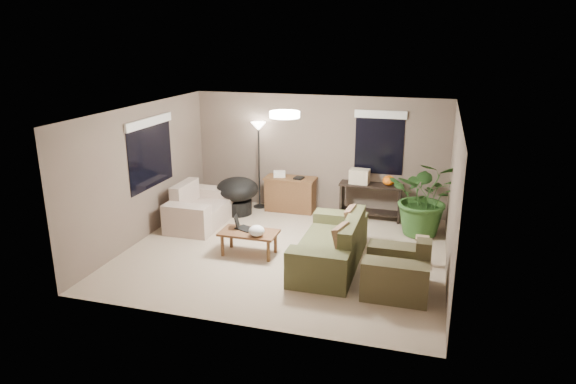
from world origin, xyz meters
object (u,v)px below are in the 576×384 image
(desk, at_px, (290,194))
(main_sofa, at_px, (332,248))
(houseplant, at_px, (425,205))
(cat_scratching_post, at_px, (421,253))
(loveseat, at_px, (199,210))
(console_table, at_px, (371,199))
(coffee_table, at_px, (249,235))
(floor_lamp, at_px, (259,137))
(papasan_chair, at_px, (237,193))
(armchair, at_px, (398,273))

(desk, bearing_deg, main_sofa, -59.76)
(houseplant, height_order, cat_scratching_post, houseplant)
(main_sofa, distance_m, loveseat, 3.19)
(desk, xyz_separation_m, cat_scratching_post, (2.87, -2.09, -0.16))
(loveseat, relative_size, console_table, 1.23)
(coffee_table, height_order, houseplant, houseplant)
(main_sofa, distance_m, floor_lamp, 3.57)
(cat_scratching_post, bearing_deg, coffee_table, -172.60)
(houseplant, bearing_deg, loveseat, -171.00)
(papasan_chair, bearing_deg, console_table, 9.85)
(papasan_chair, bearing_deg, floor_lamp, 61.70)
(main_sofa, relative_size, papasan_chair, 2.23)
(cat_scratching_post, bearing_deg, armchair, -106.38)
(papasan_chair, bearing_deg, coffee_table, -63.19)
(cat_scratching_post, bearing_deg, floor_lamp, 149.23)
(desk, bearing_deg, armchair, -50.66)
(main_sofa, bearing_deg, loveseat, 159.16)
(armchair, bearing_deg, console_table, 104.80)
(coffee_table, bearing_deg, houseplant, 32.30)
(loveseat, bearing_deg, armchair, -23.58)
(console_table, bearing_deg, coffee_table, -126.16)
(coffee_table, distance_m, console_table, 3.03)
(armchair, distance_m, floor_lamp, 4.76)
(floor_lamp, bearing_deg, loveseat, -120.14)
(desk, distance_m, floor_lamp, 1.42)
(coffee_table, distance_m, cat_scratching_post, 2.94)
(desk, height_order, cat_scratching_post, desk)
(coffee_table, bearing_deg, floor_lamp, 105.32)
(floor_lamp, bearing_deg, cat_scratching_post, -30.77)
(main_sofa, relative_size, cat_scratching_post, 4.40)
(main_sofa, bearing_deg, papasan_chair, 141.57)
(armchair, height_order, console_table, armchair)
(coffee_table, xyz_separation_m, floor_lamp, (-0.69, 2.52, 1.24))
(main_sofa, bearing_deg, console_table, 82.90)
(console_table, xyz_separation_m, houseplant, (1.11, -0.62, 0.15))
(loveseat, distance_m, desk, 2.04)
(loveseat, distance_m, floor_lamp, 2.07)
(main_sofa, height_order, loveseat, same)
(main_sofa, bearing_deg, houseplant, 52.37)
(console_table, height_order, cat_scratching_post, console_table)
(floor_lamp, bearing_deg, houseplant, -10.95)
(armchair, height_order, cat_scratching_post, armchair)
(loveseat, xyz_separation_m, console_table, (3.28, 1.31, 0.14))
(loveseat, bearing_deg, desk, 41.00)
(main_sofa, height_order, armchair, same)
(main_sofa, xyz_separation_m, houseplant, (1.41, 1.83, 0.29))
(desk, distance_m, cat_scratching_post, 3.55)
(coffee_table, distance_m, houseplant, 3.43)
(main_sofa, xyz_separation_m, papasan_chair, (-2.47, 1.96, 0.17))
(floor_lamp, relative_size, cat_scratching_post, 3.82)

